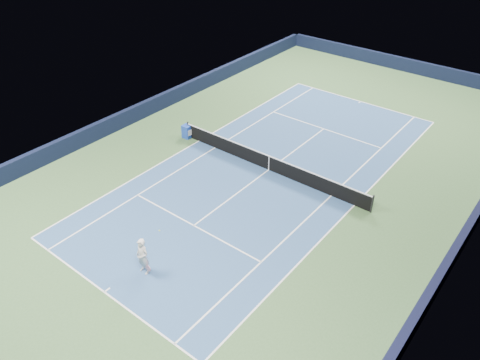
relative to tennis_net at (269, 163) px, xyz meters
The scene contains 19 objects.
ground 0.50m from the tennis_net, ahead, with size 40.00×40.00×0.00m, color #375830.
wall_far 19.83m from the tennis_net, 90.00° to the left, with size 22.00×0.35×1.10m, color black.
wall_right 10.83m from the tennis_net, ahead, with size 0.35×40.00×1.10m, color black.
wall_left 10.83m from the tennis_net, behind, with size 0.35×40.00×1.10m, color black.
court_surface 0.50m from the tennis_net, ahead, with size 10.97×23.77×0.01m, color #2B4D7B.
baseline_far 11.90m from the tennis_net, 90.00° to the left, with size 10.97×0.08×0.00m, color white.
baseline_near 11.90m from the tennis_net, 90.00° to the right, with size 10.97×0.08×0.00m, color white.
sideline_doubles_right 5.51m from the tennis_net, ahead, with size 0.08×23.77×0.00m, color white.
sideline_doubles_left 5.51m from the tennis_net, behind, with size 0.08×23.77×0.00m, color white.
sideline_singles_right 4.14m from the tennis_net, ahead, with size 0.08×23.77×0.00m, color white.
sideline_singles_left 4.14m from the tennis_net, behind, with size 0.08×23.77×0.00m, color white.
service_line_far 6.42m from the tennis_net, 90.00° to the left, with size 8.23×0.08×0.00m, color white.
service_line_near 6.42m from the tennis_net, 90.00° to the right, with size 8.23×0.08×0.00m, color white.
center_service_line 0.50m from the tennis_net, ahead, with size 0.08×12.80×0.00m, color white.
center_mark_far 11.75m from the tennis_net, 90.00° to the left, with size 0.08×0.30×0.00m, color white.
center_mark_near 11.75m from the tennis_net, 90.00° to the right, with size 0.08×0.30×0.00m, color white.
tennis_net is the anchor object (origin of this frame).
sponsor_cube 6.40m from the tennis_net, behind, with size 0.60×0.51×0.87m.
tennis_player 10.05m from the tennis_net, 87.37° to the right, with size 0.81×1.26×1.81m.
Camera 1 is at (12.78, -18.94, 14.92)m, focal length 35.00 mm.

